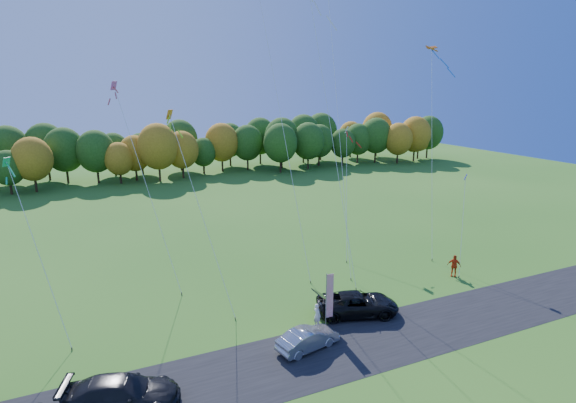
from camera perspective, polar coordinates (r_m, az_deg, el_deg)
name	(u,v)px	position (r m, az deg, el deg)	size (l,w,h in m)	color
ground	(323,317)	(32.67, 4.43, -14.41)	(160.00, 160.00, 0.00)	#296019
asphalt_strip	(353,346)	(29.70, 8.28, -17.69)	(90.00, 6.00, 0.01)	black
tree_line	(176,178)	(82.78, -13.98, 2.92)	(116.00, 12.00, 10.00)	#1E4711
black_suv	(358,304)	(32.96, 8.83, -12.70)	(2.66, 5.76, 1.60)	black
silver_sedan	(308,339)	(28.87, 2.55, -17.00)	(1.43, 4.09, 1.35)	#9C9DA1
dark_truck_a	(122,393)	(25.76, -20.36, -21.87)	(2.32, 5.72, 1.66)	black
person_tailgate_a	(317,315)	(31.10, 3.72, -14.21)	(0.61, 0.40, 1.68)	silver
person_tailgate_b	(321,306)	(32.23, 4.27, -13.15)	(0.82, 0.64, 1.68)	gray
person_east	(454,266)	(41.08, 20.33, -7.65)	(1.11, 0.46, 1.90)	red
feather_flag	(329,295)	(30.05, 5.22, -11.79)	(0.54, 0.08, 4.07)	#999999
kite_delta_blue	(277,94)	(38.68, -1.40, 13.47)	(2.79, 11.05, 30.11)	#4C3F33
kite_parafoil_orange	(337,104)	(41.19, 6.24, 12.21)	(5.23, 12.52, 28.81)	#4C3F33
kite_delta_red	(330,118)	(36.90, 5.32, 10.56)	(2.41, 8.82, 24.94)	#4C3F33
kite_parafoil_rainbow	(432,149)	(45.65, 17.82, 6.34)	(5.67, 7.42, 20.04)	#4C3F33
kite_diamond_yellow	(202,216)	(31.44, -10.83, -1.84)	(3.45, 5.13, 14.54)	#4C3F33
kite_diamond_green	(38,253)	(32.19, -29.14, -5.71)	(3.22, 5.81, 11.68)	#4C3F33
kite_diamond_white	(347,191)	(44.20, 7.46, 1.29)	(4.43, 7.60, 12.10)	#4C3F33
kite_diamond_pink	(147,187)	(37.07, -17.46, 1.71)	(3.79, 7.43, 16.53)	#4C3F33
kite_diamond_blue_low	(462,225)	(41.82, 21.26, -2.84)	(3.21, 3.47, 8.48)	#4C3F33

